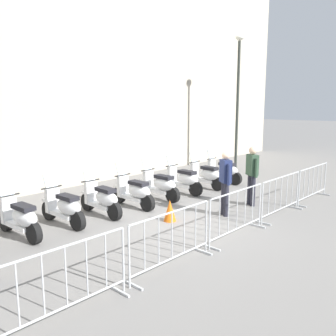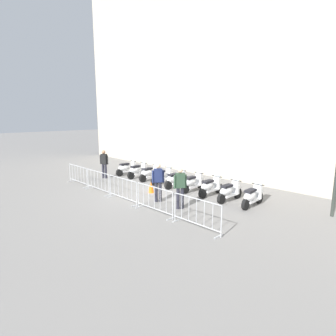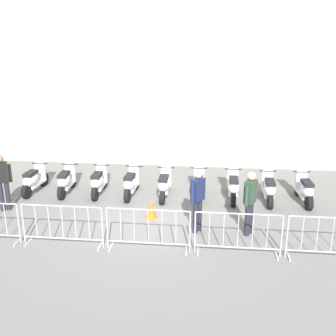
# 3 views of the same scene
# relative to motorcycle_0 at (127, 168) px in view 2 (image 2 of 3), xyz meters

# --- Properties ---
(ground_plane) EXTENTS (120.00, 120.00, 0.00)m
(ground_plane) POSITION_rel_motorcycle_0_xyz_m (4.29, -2.11, -0.45)
(ground_plane) COLOR slate
(building_facade) EXTENTS (28.10, 4.50, 14.84)m
(building_facade) POSITION_rel_motorcycle_0_xyz_m (4.78, 4.43, 6.97)
(building_facade) COLOR #B2A893
(building_facade) RESTS_ON ground
(motorcycle_0) EXTENTS (0.59, 1.72, 1.24)m
(motorcycle_0) POSITION_rel_motorcycle_0_xyz_m (0.00, 0.00, 0.00)
(motorcycle_0) COLOR black
(motorcycle_0) RESTS_ON ground
(motorcycle_1) EXTENTS (0.56, 1.72, 1.24)m
(motorcycle_1) POSITION_rel_motorcycle_0_xyz_m (1.11, -0.06, 0.00)
(motorcycle_1) COLOR black
(motorcycle_1) RESTS_ON ground
(motorcycle_2) EXTENTS (0.56, 1.72, 1.24)m
(motorcycle_2) POSITION_rel_motorcycle_0_xyz_m (2.22, -0.11, 0.00)
(motorcycle_2) COLOR black
(motorcycle_2) RESTS_ON ground
(motorcycle_3) EXTENTS (0.57, 1.73, 1.24)m
(motorcycle_3) POSITION_rel_motorcycle_0_xyz_m (3.32, -0.23, 0.00)
(motorcycle_3) COLOR black
(motorcycle_3) RESTS_ON ground
(motorcycle_4) EXTENTS (0.56, 1.73, 1.24)m
(motorcycle_4) POSITION_rel_motorcycle_0_xyz_m (4.42, -0.35, 0.00)
(motorcycle_4) COLOR black
(motorcycle_4) RESTS_ON ground
(motorcycle_5) EXTENTS (0.56, 1.73, 1.24)m
(motorcycle_5) POSITION_rel_motorcycle_0_xyz_m (5.54, -0.36, 0.00)
(motorcycle_5) COLOR black
(motorcycle_5) RESTS_ON ground
(motorcycle_6) EXTENTS (0.56, 1.73, 1.24)m
(motorcycle_6) POSITION_rel_motorcycle_0_xyz_m (6.64, -0.44, 0.00)
(motorcycle_6) COLOR black
(motorcycle_6) RESTS_ON ground
(motorcycle_7) EXTENTS (0.57, 1.73, 1.24)m
(motorcycle_7) POSITION_rel_motorcycle_0_xyz_m (7.74, -0.61, 0.00)
(motorcycle_7) COLOR black
(motorcycle_7) RESTS_ON ground
(motorcycle_8) EXTENTS (0.56, 1.72, 1.24)m
(motorcycle_8) POSITION_rel_motorcycle_0_xyz_m (8.85, -0.67, 0.00)
(motorcycle_8) COLOR black
(motorcycle_8) RESTS_ON ground
(barrier_segment_0) EXTENTS (2.05, 0.58, 1.07)m
(barrier_segment_0) POSITION_rel_motorcycle_0_xyz_m (-0.09, -3.43, 0.07)
(barrier_segment_0) COLOR #B2B5B7
(barrier_segment_0) RESTS_ON ground
(barrier_segment_1) EXTENTS (2.05, 0.58, 1.07)m
(barrier_segment_1) POSITION_rel_motorcycle_0_xyz_m (2.04, -3.59, 0.07)
(barrier_segment_1) COLOR #B2B5B7
(barrier_segment_1) RESTS_ON ground
(barrier_segment_2) EXTENTS (2.05, 0.58, 1.07)m
(barrier_segment_2) POSITION_rel_motorcycle_0_xyz_m (4.17, -3.75, 0.07)
(barrier_segment_2) COLOR #B2B5B7
(barrier_segment_2) RESTS_ON ground
(barrier_segment_3) EXTENTS (2.05, 0.58, 1.07)m
(barrier_segment_3) POSITION_rel_motorcycle_0_xyz_m (6.30, -3.91, 0.07)
(barrier_segment_3) COLOR #B2B5B7
(barrier_segment_3) RESTS_ON ground
(barrier_segment_4) EXTENTS (2.05, 0.58, 1.07)m
(barrier_segment_4) POSITION_rel_motorcycle_0_xyz_m (8.43, -4.07, 0.07)
(barrier_segment_4) COLOR #B2B5B7
(barrier_segment_4) RESTS_ON ground
(officer_near_row_end) EXTENTS (0.38, 0.47, 1.73)m
(officer_near_row_end) POSITION_rel_motorcycle_0_xyz_m (6.74, -2.85, 0.53)
(officer_near_row_end) COLOR #23232D
(officer_near_row_end) RESTS_ON ground
(officer_mid_plaza) EXTENTS (0.50, 0.35, 1.73)m
(officer_mid_plaza) POSITION_rel_motorcycle_0_xyz_m (-0.34, -1.49, 0.53)
(officer_mid_plaza) COLOR #23232D
(officer_mid_plaza) RESTS_ON ground
(officer_by_barriers) EXTENTS (0.40, 0.45, 1.73)m
(officer_by_barriers) POSITION_rel_motorcycle_0_xyz_m (5.39, -2.74, 0.53)
(officer_by_barriers) COLOR #23232D
(officer_by_barriers) RESTS_ON ground
(traffic_cone) EXTENTS (0.32, 0.32, 0.55)m
(traffic_cone) POSITION_rel_motorcycle_0_xyz_m (4.10, -1.90, -0.18)
(traffic_cone) COLOR orange
(traffic_cone) RESTS_ON ground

